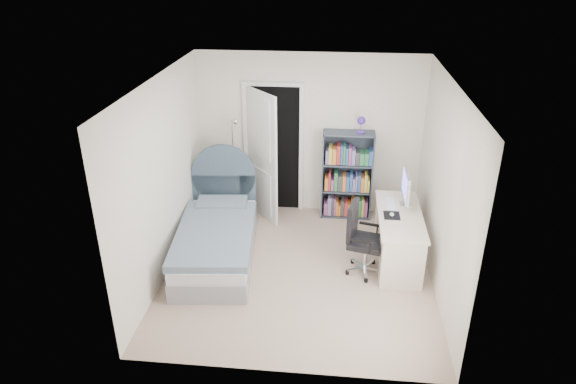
# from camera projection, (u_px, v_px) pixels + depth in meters

# --- Properties ---
(room_shell) EXTENTS (3.50, 3.70, 2.60)m
(room_shell) POSITION_uv_depth(u_px,v_px,m) (300.00, 184.00, 6.21)
(room_shell) COLOR tan
(room_shell) RESTS_ON ground
(door) EXTENTS (0.92, 0.65, 2.06)m
(door) POSITION_uv_depth(u_px,v_px,m) (266.00, 152.00, 7.77)
(door) COLOR black
(door) RESTS_ON ground
(bed) EXTENTS (1.17, 2.15, 1.27)m
(bed) POSITION_uv_depth(u_px,v_px,m) (217.00, 237.00, 6.96)
(bed) COLOR gray
(bed) RESTS_ON ground
(nightstand) EXTENTS (0.41, 0.41, 0.60)m
(nightstand) POSITION_uv_depth(u_px,v_px,m) (222.00, 189.00, 8.08)
(nightstand) COLOR #DACA86
(nightstand) RESTS_ON ground
(floor_lamp) EXTENTS (0.22, 0.22, 1.54)m
(floor_lamp) POSITION_uv_depth(u_px,v_px,m) (235.00, 174.00, 8.06)
(floor_lamp) COLOR silver
(floor_lamp) RESTS_ON ground
(bookcase) EXTENTS (0.77, 0.33, 1.63)m
(bookcase) POSITION_uv_depth(u_px,v_px,m) (347.00, 178.00, 7.88)
(bookcase) COLOR #3E4654
(bookcase) RESTS_ON ground
(desk) EXTENTS (0.57, 1.43, 1.17)m
(desk) POSITION_uv_depth(u_px,v_px,m) (398.00, 235.00, 6.82)
(desk) COLOR beige
(desk) RESTS_ON ground
(office_chair) EXTENTS (0.53, 0.54, 0.97)m
(office_chair) POSITION_uv_depth(u_px,v_px,m) (361.00, 235.00, 6.52)
(office_chair) COLOR silver
(office_chair) RESTS_ON ground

